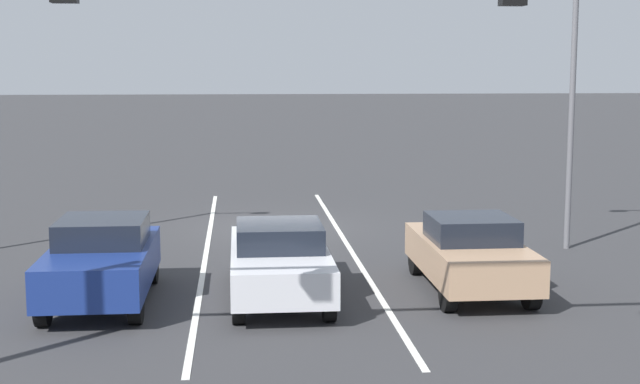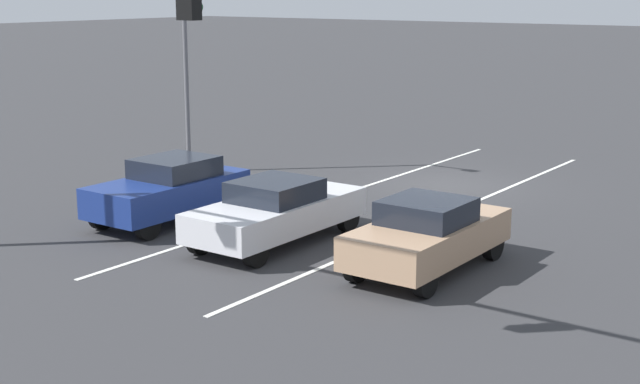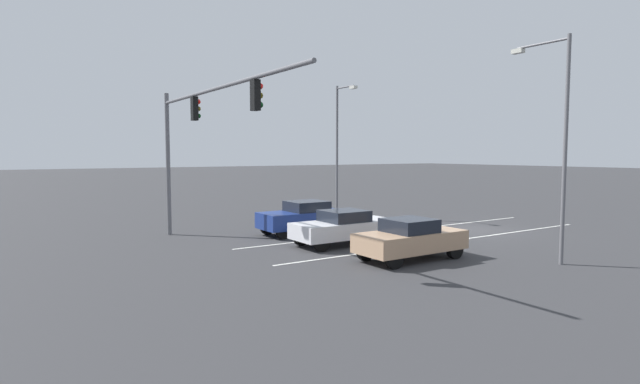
{
  "view_description": "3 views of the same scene",
  "coord_description": "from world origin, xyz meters",
  "px_view_note": "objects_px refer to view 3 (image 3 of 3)",
  "views": [
    {
      "loc": [
        0.95,
        24.24,
        4.39
      ],
      "look_at": [
        -0.53,
        8.26,
        2.12
      ],
      "focal_mm": 50.0,
      "sensor_mm": 36.0,
      "label": 1
    },
    {
      "loc": [
        -11.92,
        22.8,
        5.6
      ],
      "look_at": [
        -0.63,
        7.07,
        1.18
      ],
      "focal_mm": 50.0,
      "sensor_mm": 36.0,
      "label": 2
    },
    {
      "loc": [
        -16.62,
        19.92,
        3.84
      ],
      "look_at": [
        1.42,
        8.06,
        2.16
      ],
      "focal_mm": 28.0,
      "sensor_mm": 36.0,
      "label": 3
    }
  ],
  "objects_px": {
    "car_silver_midlane_front": "(345,227)",
    "car_navy_rightlane_front": "(303,217)",
    "car_tan_leftlane_front": "(410,239)",
    "street_lamp_right_shoulder": "(339,142)",
    "traffic_signal_gantry": "(197,126)",
    "street_lamp_left_shoulder": "(559,132)"
  },
  "relations": [
    {
      "from": "car_silver_midlane_front",
      "to": "street_lamp_right_shoulder",
      "type": "distance_m",
      "value": 9.23
    },
    {
      "from": "car_navy_rightlane_front",
      "to": "car_silver_midlane_front",
      "type": "height_order",
      "value": "car_navy_rightlane_front"
    },
    {
      "from": "traffic_signal_gantry",
      "to": "street_lamp_left_shoulder",
      "type": "xyz_separation_m",
      "value": [
        -9.54,
        -9.43,
        -0.37
      ]
    },
    {
      "from": "car_tan_leftlane_front",
      "to": "street_lamp_right_shoulder",
      "type": "xyz_separation_m",
      "value": [
        10.78,
        -4.51,
        3.71
      ]
    },
    {
      "from": "car_silver_midlane_front",
      "to": "car_tan_leftlane_front",
      "type": "distance_m",
      "value": 3.76
    },
    {
      "from": "car_navy_rightlane_front",
      "to": "car_tan_leftlane_front",
      "type": "xyz_separation_m",
      "value": [
        -7.08,
        -0.22,
        -0.04
      ]
    },
    {
      "from": "traffic_signal_gantry",
      "to": "street_lamp_left_shoulder",
      "type": "distance_m",
      "value": 13.42
    },
    {
      "from": "car_silver_midlane_front",
      "to": "car_tan_leftlane_front",
      "type": "xyz_separation_m",
      "value": [
        -3.76,
        -0.17,
        0.02
      ]
    },
    {
      "from": "car_tan_leftlane_front",
      "to": "street_lamp_right_shoulder",
      "type": "height_order",
      "value": "street_lamp_right_shoulder"
    },
    {
      "from": "car_silver_midlane_front",
      "to": "car_navy_rightlane_front",
      "type": "bearing_deg",
      "value": 0.84
    },
    {
      "from": "car_navy_rightlane_front",
      "to": "traffic_signal_gantry",
      "type": "distance_m",
      "value": 6.82
    },
    {
      "from": "car_tan_leftlane_front",
      "to": "traffic_signal_gantry",
      "type": "xyz_separation_m",
      "value": [
        6.37,
        5.6,
        4.17
      ]
    },
    {
      "from": "car_silver_midlane_front",
      "to": "traffic_signal_gantry",
      "type": "relative_size",
      "value": 0.36
    },
    {
      "from": "traffic_signal_gantry",
      "to": "street_lamp_right_shoulder",
      "type": "bearing_deg",
      "value": -66.41
    },
    {
      "from": "street_lamp_left_shoulder",
      "to": "car_navy_rightlane_front",
      "type": "bearing_deg",
      "value": 21.56
    },
    {
      "from": "car_silver_midlane_front",
      "to": "street_lamp_right_shoulder",
      "type": "relative_size",
      "value": 0.59
    },
    {
      "from": "car_navy_rightlane_front",
      "to": "car_silver_midlane_front",
      "type": "bearing_deg",
      "value": -179.16
    },
    {
      "from": "car_navy_rightlane_front",
      "to": "car_tan_leftlane_front",
      "type": "distance_m",
      "value": 7.08
    },
    {
      "from": "car_navy_rightlane_front",
      "to": "traffic_signal_gantry",
      "type": "height_order",
      "value": "traffic_signal_gantry"
    },
    {
      "from": "car_silver_midlane_front",
      "to": "car_tan_leftlane_front",
      "type": "relative_size",
      "value": 1.11
    },
    {
      "from": "street_lamp_right_shoulder",
      "to": "car_navy_rightlane_front",
      "type": "bearing_deg",
      "value": 128.08
    },
    {
      "from": "street_lamp_left_shoulder",
      "to": "street_lamp_right_shoulder",
      "type": "bearing_deg",
      "value": -2.81
    }
  ]
}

